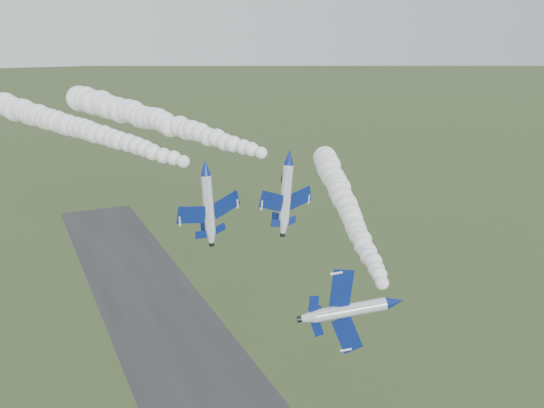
# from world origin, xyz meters

# --- Properties ---
(jet_lead) EXTENTS (6.89, 13.06, 10.94)m
(jet_lead) POSITION_xyz_m (13.34, -0.68, 30.98)
(jet_lead) COLOR silver
(smoke_trail_jet_lead) EXTENTS (23.30, 57.08, 4.94)m
(smoke_trail_jet_lead) POSITION_xyz_m (24.80, 30.02, 33.57)
(smoke_trail_jet_lead) COLOR white
(jet_pair_left) EXTENTS (10.48, 12.21, 3.09)m
(jet_pair_left) POSITION_xyz_m (-3.70, 19.79, 45.16)
(jet_pair_left) COLOR silver
(smoke_trail_jet_pair_left) EXTENTS (25.26, 70.72, 5.07)m
(smoke_trail_jet_pair_left) POSITION_xyz_m (-16.13, 56.89, 46.06)
(smoke_trail_jet_pair_left) COLOR white
(jet_pair_right) EXTENTS (10.54, 12.21, 3.17)m
(jet_pair_right) POSITION_xyz_m (8.46, 19.05, 45.62)
(jet_pair_right) COLOR silver
(smoke_trail_jet_pair_right) EXTENTS (27.20, 60.22, 5.40)m
(smoke_trail_jet_pair_right) POSITION_xyz_m (-2.64, 51.31, 47.19)
(smoke_trail_jet_pair_right) COLOR white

